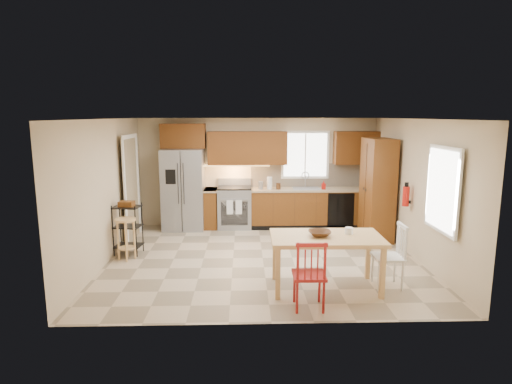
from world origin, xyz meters
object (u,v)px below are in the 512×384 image
Objects in this scene: refrigerator at (184,189)px; utility_cart at (128,229)px; pantry at (377,189)px; chair_white at (388,256)px; fire_extinguisher at (406,196)px; bar_stool at (126,239)px; table_bowl at (320,236)px; chair_red at (309,274)px; dining_table at (326,263)px; range_stove at (235,208)px; soap_bottle at (324,185)px; table_jar at (349,232)px.

refrigerator reaches higher than utility_cart.
pantry reaches higher than chair_white.
fire_extinguisher is 5.17m from utility_cart.
bar_stool is at bearing -109.41° from refrigerator.
pantry is 3.10m from table_bowl.
chair_red is (-1.90, -3.26, -0.57)m from pantry.
dining_table is 2.17× the size of bar_stool.
refrigerator reaches higher than range_stove.
soap_bottle is 0.20× the size of utility_cart.
table_jar is (1.78, -3.49, 0.38)m from range_stove.
dining_table is at bearing -99.79° from soap_bottle.
chair_red and chair_white have the same top height.
fire_extinguisher is at bearing -32.62° from range_stove.
pantry is at bearing -12.28° from chair_white.
table_jar is (0.46, 0.10, 0.03)m from table_bowl.
chair_white is at bearing 2.72° from table_bowl.
bar_stool is (-4.88, -1.20, -0.67)m from pantry.
table_jar is at bearing -115.56° from pantry.
soap_bottle is at bearing 31.57° from utility_cart.
chair_white is (-0.80, -1.51, -0.62)m from fire_extinguisher.
refrigerator is 1.98× the size of range_stove.
chair_red is 1.09m from table_jar.
fire_extinguisher is (4.33, -1.98, 0.19)m from refrigerator.
pantry is 2.78m from table_jar.
refrigerator is 0.87× the size of pantry.
table_bowl is at bearing -178.97° from dining_table.
table_bowl is (-0.10, 0.00, 0.41)m from dining_table.
chair_red is at bearing -102.94° from soap_bottle.
chair_white is 6.58× the size of table_jar.
refrigerator is at bearing 119.06° from chair_red.
range_stove is at bearing 105.26° from chair_red.
pantry is at bearing 57.55° from table_bowl.
fire_extinguisher reaches higher than table_bowl.
chair_white reaches higher than dining_table.
refrigerator reaches higher than table_bowl.
refrigerator is 4.76m from fire_extinguisher.
chair_red is (1.08, -4.24, 0.02)m from range_stove.
utility_cart reaches higher than table_bowl.
soap_bottle is at bearing 81.24° from dining_table.
pantry is at bearing -4.11° from bar_stool.
table_bowl is at bearing -122.45° from pantry.
range_stove reaches higher than dining_table.
fire_extinguisher reaches higher than bar_stool.
bar_stool is (-5.08, -0.15, -0.72)m from fire_extinguisher.
refrigerator is 9.53× the size of soap_bottle.
soap_bottle is 0.20× the size of chair_red.
refrigerator is at bearing 179.55° from soap_bottle.
table_bowl reaches higher than bar_stool.
table_bowl is 0.44× the size of bar_stool.
fire_extinguisher is 0.22× the size of dining_table.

